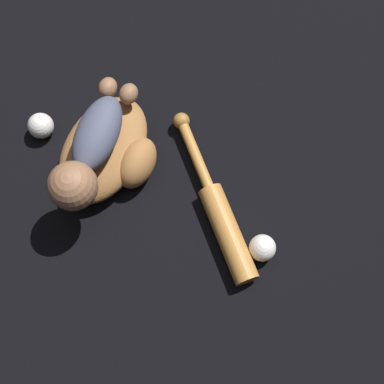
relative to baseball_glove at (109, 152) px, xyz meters
The scene contains 6 objects.
ground_plane 0.06m from the baseball_glove, 65.94° to the right, with size 6.00×6.00×0.00m, color black.
baseball_glove is the anchor object (origin of this frame).
baby_figure 0.12m from the baseball_glove, ahead, with size 0.38×0.18×0.12m.
baseball_bat 0.33m from the baseball_glove, 91.48° to the left, with size 0.34×0.41×0.06m.
baseball 0.47m from the baseball_glove, 88.90° to the left, with size 0.07×0.07×0.07m.
baseball_spare 0.21m from the baseball_glove, 82.42° to the right, with size 0.07×0.07×0.07m.
Camera 1 is at (0.35, 0.50, 1.34)m, focal length 50.00 mm.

